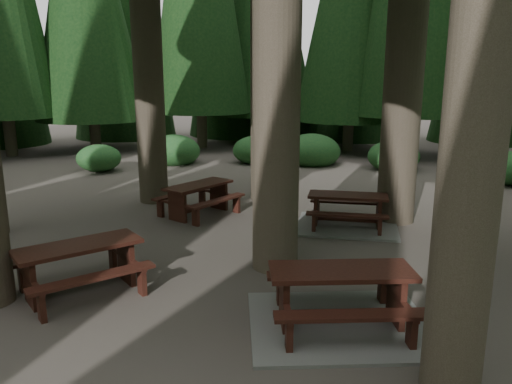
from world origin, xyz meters
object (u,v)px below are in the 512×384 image
at_px(picnic_table_c, 347,216).
at_px(picnic_table_e, 80,261).
at_px(picnic_table_a, 340,306).
at_px(picnic_table_b, 199,194).

relative_size(picnic_table_c, picnic_table_e, 1.09).
relative_size(picnic_table_a, picnic_table_e, 1.31).
bearing_deg(picnic_table_b, picnic_table_a, -117.34).
distance_m(picnic_table_b, picnic_table_e, 4.93).
bearing_deg(picnic_table_c, picnic_table_e, -132.80).
bearing_deg(picnic_table_c, picnic_table_a, -90.18).
bearing_deg(picnic_table_b, picnic_table_c, -68.09).
height_order(picnic_table_a, picnic_table_c, picnic_table_a).
height_order(picnic_table_b, picnic_table_c, picnic_table_b).
bearing_deg(picnic_table_e, picnic_table_b, 37.08).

